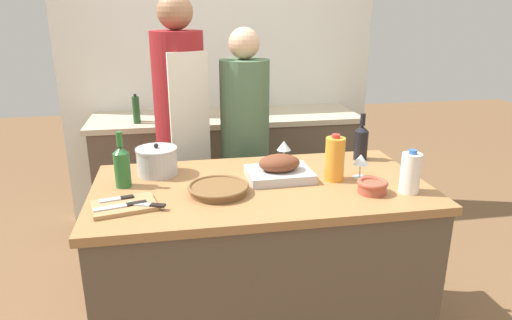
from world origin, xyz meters
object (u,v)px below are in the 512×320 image
mixing_bowl (372,186)px  knife_paring (148,205)px  wicker_basket (218,189)px  knife_chef (122,206)px  wine_glass_left (284,147)px  juice_jug (335,159)px  wine_bottle_dark (122,165)px  wine_glass_right (361,160)px  condiment_bottle_extra (204,105)px  person_cook_aproned (181,127)px  cutting_board (124,206)px  knife_bread (118,199)px  stand_mixer (250,95)px  milk_jug (410,173)px  condiment_bottle_tall (136,110)px  stock_pot (157,161)px  roasting_pan (279,170)px  person_cook_guest (245,144)px  condiment_bottle_short (136,110)px  wine_bottle_green (361,141)px

mixing_bowl → knife_paring: mixing_bowl is taller
wicker_basket → knife_chef: 0.43m
wine_glass_left → knife_chef: (-0.81, -0.49, -0.07)m
juice_jug → knife_chef: juice_jug is taller
knife_paring → wine_bottle_dark: bearing=113.3°
mixing_bowl → wine_glass_right: (0.02, 0.20, 0.06)m
wine_glass_left → condiment_bottle_extra: bearing=107.6°
wicker_basket → person_cook_aproned: size_ratio=0.15×
cutting_board → knife_bread: bearing=119.6°
stand_mixer → milk_jug: bearing=-75.8°
stand_mixer → condiment_bottle_tall: stand_mixer is taller
stock_pot → wine_glass_right: bearing=-13.0°
roasting_pan → stock_pot: (-0.59, 0.17, 0.02)m
roasting_pan → wicker_basket: roasting_pan is taller
stock_pot → person_cook_guest: person_cook_guest is taller
wine_glass_left → person_cook_guest: size_ratio=0.07×
condiment_bottle_short → condiment_bottle_extra: bearing=12.0°
juice_jug → wine_glass_left: bearing=120.4°
cutting_board → wine_bottle_green: bearing=19.5°
knife_chef → milk_jug: bearing=-1.2°
juice_jug → milk_jug: 0.35m
wine_bottle_green → person_cook_guest: person_cook_guest is taller
condiment_bottle_extra → wine_bottle_dark: bearing=-109.8°
wine_glass_right → condiment_bottle_tall: size_ratio=0.65×
stand_mixer → knife_bread: bearing=-117.4°
cutting_board → juice_jug: juice_jug is taller
wine_glass_left → knife_bread: bearing=-153.8°
condiment_bottle_short → wicker_basket: bearing=-72.0°
cutting_board → person_cook_aproned: bearing=74.6°
wine_glass_left → condiment_bottle_short: (-0.84, 1.00, 0.02)m
wine_glass_right → stock_pot: bearing=167.0°
wicker_basket → juice_jug: size_ratio=1.21×
condiment_bottle_tall → person_cook_guest: bearing=-40.7°
wine_glass_right → knife_chef: size_ratio=0.55×
mixing_bowl → person_cook_aproned: size_ratio=0.08×
roasting_pan → wine_glass_left: roasting_pan is taller
cutting_board → condiment_bottle_extra: (0.45, 1.57, 0.10)m
wine_glass_left → person_cook_guest: bearing=107.3°
stock_pot → knife_bread: size_ratio=1.41×
stand_mixer → condiment_bottle_extra: 0.40m
stock_pot → wine_bottle_dark: size_ratio=0.78×
wine_bottle_green → condiment_bottle_short: size_ratio=1.24×
mixing_bowl → juice_jug: (-0.12, 0.19, 0.07)m
wine_bottle_green → wine_bottle_dark: size_ratio=0.98×
cutting_board → wine_glass_right: bearing=8.4°
roasting_pan → mixing_bowl: 0.45m
mixing_bowl → condiment_bottle_tall: condiment_bottle_tall is taller
wine_bottle_dark → knife_paring: (0.12, -0.29, -0.08)m
wicker_basket → condiment_bottle_extra: bearing=88.3°
knife_paring → condiment_bottle_short: 1.51m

